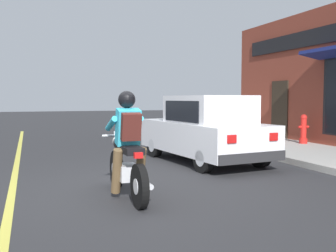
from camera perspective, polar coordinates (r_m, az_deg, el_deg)
The scene contains 6 objects.
ground_plane at distance 6.41m, azimuth -5.41°, elevation -9.58°, with size 80.00×80.00×0.00m, color #2B2B2D.
sidewalk_curb at distance 11.47m, azimuth 17.61°, elevation -3.33°, with size 2.60×22.00×0.14m, color #ADAAA3.
lane_stripe at distance 9.17m, azimuth -21.19°, elevation -5.66°, with size 0.12×19.80×0.01m, color #D1C64C.
motorcycle_with_rider at distance 6.01m, azimuth -5.97°, elevation -3.94°, with size 0.56×2.02×1.62m.
car_hatchback at distance 9.27m, azimuth 5.34°, elevation -0.56°, with size 2.06×3.94×1.57m.
fire_hydrant at distance 12.52m, azimuth 19.06°, elevation -0.45°, with size 0.36×0.24×0.88m.
Camera 1 is at (-1.52, -6.04, 1.51)m, focal length 42.00 mm.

